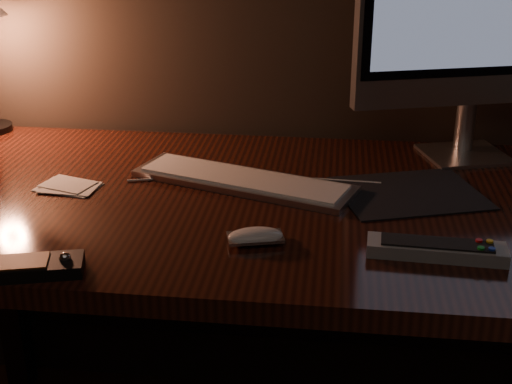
# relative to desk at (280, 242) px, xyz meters

# --- Properties ---
(desk) EXTENTS (1.60, 0.75, 0.75)m
(desk) POSITION_rel_desk_xyz_m (0.00, 0.00, 0.00)
(desk) COLOR black
(desk) RESTS_ON ground
(monitor) EXTENTS (0.52, 0.20, 0.56)m
(monitor) POSITION_rel_desk_xyz_m (0.39, 0.21, 0.46)
(monitor) COLOR silver
(monitor) RESTS_ON desk
(keyboard) EXTENTS (0.47, 0.26, 0.02)m
(keyboard) POSITION_rel_desk_xyz_m (-0.08, -0.00, 0.14)
(keyboard) COLOR silver
(keyboard) RESTS_ON desk
(mousepad) EXTENTS (0.32, 0.29, 0.00)m
(mousepad) POSITION_rel_desk_xyz_m (0.25, -0.02, 0.13)
(mousepad) COLOR black
(mousepad) RESTS_ON desk
(mouse) EXTENTS (0.10, 0.07, 0.02)m
(mouse) POSITION_rel_desk_xyz_m (-0.02, -0.26, 0.14)
(mouse) COLOR white
(mouse) RESTS_ON desk
(media_remote) EXTENTS (0.18, 0.11, 0.03)m
(media_remote) POSITION_rel_desk_xyz_m (-0.36, -0.41, 0.14)
(media_remote) COLOR black
(media_remote) RESTS_ON desk
(tv_remote) EXTENTS (0.22, 0.07, 0.03)m
(tv_remote) POSITION_rel_desk_xyz_m (0.28, -0.27, 0.14)
(tv_remote) COLOR #949799
(tv_remote) RESTS_ON desk
(papers) EXTENTS (0.13, 0.10, 0.01)m
(papers) POSITION_rel_desk_xyz_m (-0.42, -0.06, 0.13)
(papers) COLOR white
(papers) RESTS_ON desk
(cable) EXTENTS (0.51, 0.05, 0.00)m
(cable) POSITION_rel_desk_xyz_m (-0.05, 0.02, 0.13)
(cable) COLOR white
(cable) RESTS_ON desk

